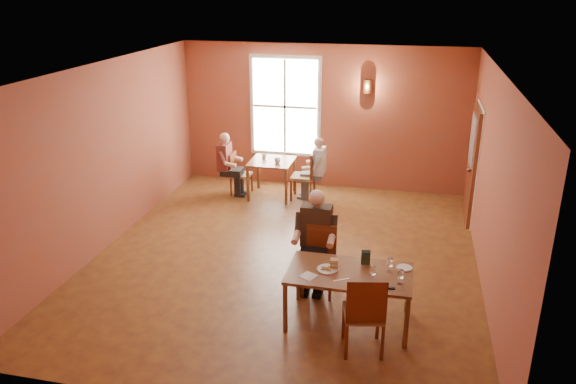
% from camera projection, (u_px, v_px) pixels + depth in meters
% --- Properties ---
extents(ground, '(6.00, 7.00, 0.01)m').
position_uv_depth(ground, '(285.00, 257.00, 9.05)').
color(ground, brown).
rests_on(ground, ground).
extents(wall_back, '(6.00, 0.04, 3.00)m').
position_uv_depth(wall_back, '(323.00, 117.00, 11.71)').
color(wall_back, brown).
rests_on(wall_back, ground).
extents(wall_front, '(6.00, 0.04, 3.00)m').
position_uv_depth(wall_front, '(202.00, 282.00, 5.33)').
color(wall_front, brown).
rests_on(wall_front, ground).
extents(wall_left, '(0.04, 7.00, 3.00)m').
position_uv_depth(wall_left, '(106.00, 156.00, 9.14)').
color(wall_left, brown).
rests_on(wall_left, ground).
extents(wall_right, '(0.04, 7.00, 3.00)m').
position_uv_depth(wall_right, '(492.00, 184.00, 7.90)').
color(wall_right, brown).
rests_on(wall_right, ground).
extents(ceiling, '(6.00, 7.00, 0.04)m').
position_uv_depth(ceiling, '(285.00, 69.00, 7.99)').
color(ceiling, white).
rests_on(ceiling, wall_back).
extents(window, '(1.36, 0.10, 1.96)m').
position_uv_depth(window, '(285.00, 107.00, 11.76)').
color(window, white).
rests_on(window, wall_back).
extents(door, '(0.12, 1.04, 2.10)m').
position_uv_depth(door, '(471.00, 165.00, 10.17)').
color(door, maroon).
rests_on(door, ground).
extents(wall_sconce, '(0.16, 0.16, 0.28)m').
position_uv_depth(wall_sconce, '(367.00, 86.00, 11.19)').
color(wall_sconce, brown).
rests_on(wall_sconce, wall_back).
extents(main_table, '(1.57, 0.88, 0.73)m').
position_uv_depth(main_table, '(349.00, 297.00, 7.21)').
color(main_table, '#632F15').
rests_on(main_table, ground).
extents(chair_diner_main, '(0.43, 0.43, 0.97)m').
position_uv_depth(chair_diner_main, '(319.00, 262.00, 7.86)').
color(chair_diner_main, '#55311C').
rests_on(chair_diner_main, ground).
extents(diner_main, '(0.56, 0.56, 1.41)m').
position_uv_depth(diner_main, '(319.00, 249.00, 7.76)').
color(diner_main, black).
rests_on(diner_main, ground).
extents(chair_empty, '(0.55, 0.55, 1.05)m').
position_uv_depth(chair_empty, '(364.00, 311.00, 6.62)').
color(chair_empty, '#50280F').
rests_on(chair_empty, ground).
extents(plate_food, '(0.34, 0.34, 0.04)m').
position_uv_depth(plate_food, '(328.00, 269.00, 7.13)').
color(plate_food, silver).
rests_on(plate_food, main_table).
extents(sandwich, '(0.10, 0.10, 0.12)m').
position_uv_depth(sandwich, '(334.00, 265.00, 7.14)').
color(sandwich, '#D4B76B').
rests_on(sandwich, main_table).
extents(goblet_a, '(0.10, 0.10, 0.20)m').
position_uv_depth(goblet_a, '(390.00, 265.00, 7.05)').
color(goblet_a, white).
rests_on(goblet_a, main_table).
extents(goblet_b, '(0.09, 0.09, 0.20)m').
position_uv_depth(goblet_b, '(400.00, 277.00, 6.77)').
color(goblet_b, white).
rests_on(goblet_b, main_table).
extents(goblet_c, '(0.08, 0.08, 0.20)m').
position_uv_depth(goblet_c, '(373.00, 273.00, 6.85)').
color(goblet_c, white).
rests_on(goblet_c, main_table).
extents(menu_stand, '(0.12, 0.08, 0.19)m').
position_uv_depth(menu_stand, '(366.00, 258.00, 7.24)').
color(menu_stand, '#253C28').
rests_on(menu_stand, main_table).
extents(knife, '(0.19, 0.13, 0.00)m').
position_uv_depth(knife, '(341.00, 280.00, 6.89)').
color(knife, '#B9BAC5').
rests_on(knife, main_table).
extents(napkin, '(0.25, 0.25, 0.01)m').
position_uv_depth(napkin, '(308.00, 276.00, 6.98)').
color(napkin, white).
rests_on(napkin, main_table).
extents(side_plate, '(0.23, 0.23, 0.02)m').
position_uv_depth(side_plate, '(405.00, 268.00, 7.17)').
color(side_plate, white).
rests_on(side_plate, main_table).
extents(sunglasses, '(0.14, 0.05, 0.02)m').
position_uv_depth(sunglasses, '(389.00, 288.00, 6.70)').
color(sunglasses, black).
rests_on(sunglasses, main_table).
extents(second_table, '(0.87, 0.87, 0.76)m').
position_uv_depth(second_table, '(272.00, 178.00, 11.48)').
color(second_table, brown).
rests_on(second_table, ground).
extents(chair_diner_white, '(0.44, 0.44, 1.00)m').
position_uv_depth(chair_diner_white, '(303.00, 175.00, 11.31)').
color(chair_diner_white, '#4A2D18').
rests_on(chair_diner_white, ground).
extents(diner_white, '(0.50, 0.50, 1.24)m').
position_uv_depth(diner_white, '(304.00, 170.00, 11.26)').
color(diner_white, silver).
rests_on(diner_white, ground).
extents(chair_diner_maroon, '(0.39, 0.39, 0.87)m').
position_uv_depth(chair_diner_maroon, '(241.00, 174.00, 11.60)').
color(chair_diner_maroon, brown).
rests_on(chair_diner_maroon, ground).
extents(diner_maroon, '(0.51, 0.51, 1.27)m').
position_uv_depth(diner_maroon, '(240.00, 164.00, 11.53)').
color(diner_maroon, maroon).
rests_on(diner_maroon, ground).
extents(cup_a, '(0.16, 0.16, 0.10)m').
position_uv_depth(cup_a, '(277.00, 160.00, 11.20)').
color(cup_a, silver).
rests_on(cup_a, second_table).
extents(cup_b, '(0.11, 0.11, 0.10)m').
position_uv_depth(cup_b, '(264.00, 156.00, 11.46)').
color(cup_b, white).
rests_on(cup_b, second_table).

